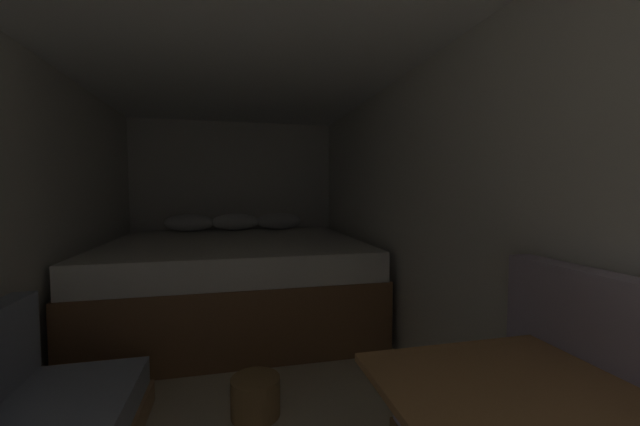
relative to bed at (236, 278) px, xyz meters
The scene contains 6 objects.
ground_plane 1.46m from the bed, 90.00° to the right, with size 6.95×6.95×0.00m, color beige.
wall_back 1.27m from the bed, 90.00° to the left, with size 2.50×0.05×2.09m, color silver.
wall_right 1.97m from the bed, 48.82° to the right, with size 0.05×4.95×2.09m, color silver.
ceiling_slab 2.21m from the bed, 90.00° to the right, with size 2.50×4.95×0.05m, color white.
bed is the anchor object (origin of this frame).
wicker_basket 1.62m from the bed, 86.92° to the right, with size 0.27×0.27×0.21m.
Camera 1 is at (-0.02, -0.36, 1.24)m, focal length 20.63 mm.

